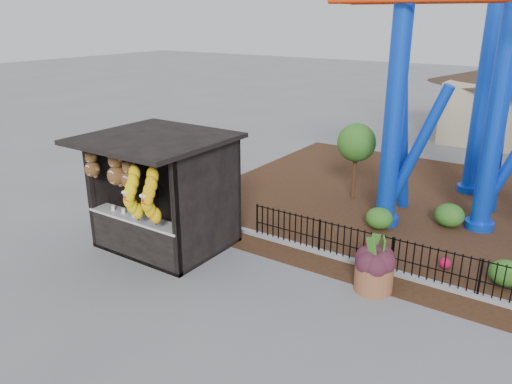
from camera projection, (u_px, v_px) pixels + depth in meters
The scene contains 9 objects.
ground at pixel (228, 294), 11.48m from camera, with size 120.00×120.00×0.00m, color slate.
mulch_bed at pixel (484, 220), 15.60m from camera, with size 18.00×12.00×0.02m, color #331E11.
curb at pixel (441, 286), 11.69m from camera, with size 18.00×0.18×0.12m, color gray.
prize_booth at pixel (157, 195), 13.24m from camera, with size 3.50×3.40×3.12m.
picket_fence at pixel (485, 280), 11.06m from camera, with size 12.20×0.06×1.00m, color black, non-canonical shape.
terracotta_planter at pixel (374, 277), 11.55m from camera, with size 0.89×0.89×0.63m, color brown.
planter_foliage at pixel (376, 253), 11.34m from camera, with size 0.70×0.70×0.64m, color #381621.
potted_plant at pixel (381, 265), 11.97m from camera, with size 0.69×0.60×0.77m, color #1A5418.
landscaping at pixel (479, 240), 13.47m from camera, with size 8.60×3.66×0.70m.
Camera 1 is at (6.17, -7.93, 6.06)m, focal length 35.00 mm.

